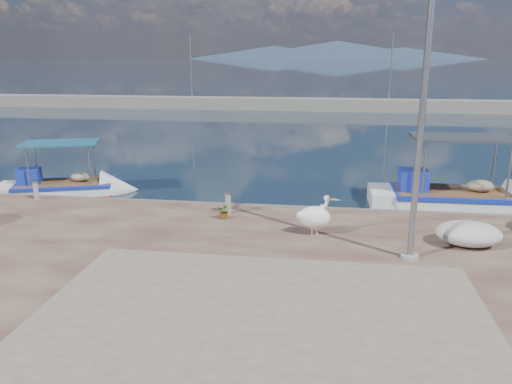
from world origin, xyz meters
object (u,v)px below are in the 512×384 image
Objects in this scene: boat_right at (454,201)px; lamp_post at (421,128)px; boat_left at (64,190)px; pelican at (316,216)px; bollard_near at (228,202)px.

lamp_post is at bearing -112.71° from boat_right.
boat_left is 11.28m from pelican.
pelican is at bearing 151.07° from lamp_post.
pelican reaches higher than bollard_near.
boat_left reaches higher than pelican.
lamp_post is (2.42, -1.34, 2.74)m from pelican.
boat_right reaches higher than pelican.
lamp_post reaches higher than boat_left.
boat_right is at bearing 68.03° from lamp_post.
lamp_post is at bearing -43.47° from boat_left.
boat_right reaches higher than boat_left.
bollard_near is at bearing 140.86° from pelican.
lamp_post reaches higher than bollard_near.
bollard_near is at bearing 150.89° from lamp_post.
lamp_post is (-2.57, -6.37, 3.56)m from boat_right.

